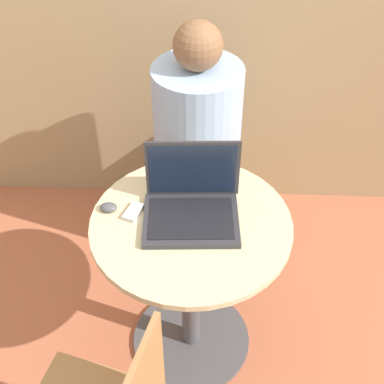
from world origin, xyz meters
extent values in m
plane|color=#B26042|center=(0.00, 0.00, 0.00)|extent=(12.00, 12.00, 0.00)
cylinder|color=#4C4C51|center=(0.00, 0.00, 0.01)|extent=(0.52, 0.52, 0.02)
cylinder|color=#4C4C51|center=(0.00, 0.00, 0.38)|extent=(0.08, 0.08, 0.71)
cylinder|color=beige|center=(0.00, 0.00, 0.74)|extent=(0.72, 0.72, 0.02)
cube|color=#2D2D33|center=(0.00, 0.00, 0.77)|extent=(0.35, 0.27, 0.02)
cube|color=black|center=(0.00, 0.00, 0.78)|extent=(0.31, 0.22, 0.00)
cube|color=#2D2D33|center=(0.00, 0.13, 0.90)|extent=(0.34, 0.03, 0.24)
cube|color=#141E33|center=(0.00, 0.13, 0.90)|extent=(0.31, 0.02, 0.21)
cube|color=silver|center=(-0.21, 0.04, 0.76)|extent=(0.07, 0.10, 0.02)
ellipsoid|color=#4C4C51|center=(-0.30, 0.05, 0.77)|extent=(0.06, 0.05, 0.03)
cube|color=brown|center=(0.00, 0.75, 0.22)|extent=(0.38, 0.55, 0.45)
cylinder|color=#9EBCE5|center=(0.00, 0.61, 0.73)|extent=(0.39, 0.39, 0.57)
sphere|color=brown|center=(0.00, 0.61, 1.12)|extent=(0.20, 0.20, 0.20)
camera|label=1|loc=(0.06, -1.32, 2.11)|focal=50.00mm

